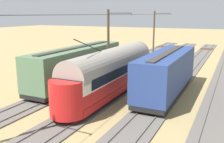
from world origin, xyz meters
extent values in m
plane|color=#937F51|center=(0.00, 0.00, 0.00)|extent=(220.00, 220.00, 0.00)
cube|color=#56514C|center=(-7.05, 0.00, 0.05)|extent=(2.80, 80.00, 0.10)
cube|color=#59544C|center=(-6.33, 0.00, 0.14)|extent=(0.07, 80.00, 0.08)
cube|color=#56514C|center=(-2.35, 0.00, 0.05)|extent=(2.80, 80.00, 0.10)
cube|color=#59544C|center=(-1.63, 0.00, 0.14)|extent=(0.07, 80.00, 0.08)
cube|color=#59544C|center=(-3.07, 0.00, 0.14)|extent=(0.07, 80.00, 0.08)
cube|color=#47331E|center=(-2.35, -32.00, 0.11)|extent=(2.50, 0.24, 0.08)
cube|color=#47331E|center=(-2.35, -31.35, 0.11)|extent=(2.50, 0.24, 0.08)
cube|color=#47331E|center=(-2.35, -30.70, 0.11)|extent=(2.50, 0.24, 0.08)
cube|color=#47331E|center=(-2.35, -30.05, 0.11)|extent=(2.50, 0.24, 0.08)
cube|color=#47331E|center=(-2.35, -29.40, 0.11)|extent=(2.50, 0.24, 0.08)
cube|color=#56514C|center=(2.35, 0.00, 0.05)|extent=(2.80, 80.00, 0.10)
cube|color=#59544C|center=(3.07, 0.00, 0.14)|extent=(0.07, 80.00, 0.08)
cube|color=#59544C|center=(1.63, 0.00, 0.14)|extent=(0.07, 80.00, 0.08)
cube|color=#47331E|center=(2.35, -32.00, 0.11)|extent=(2.50, 0.24, 0.08)
cube|color=#47331E|center=(2.35, -31.35, 0.11)|extent=(2.50, 0.24, 0.08)
cube|color=#47331E|center=(2.35, -30.70, 0.11)|extent=(2.50, 0.24, 0.08)
cube|color=#47331E|center=(2.35, -30.05, 0.11)|extent=(2.50, 0.24, 0.08)
cube|color=#47331E|center=(2.35, -29.40, 0.11)|extent=(2.50, 0.24, 0.08)
cube|color=#56514C|center=(7.05, 0.00, 0.05)|extent=(2.80, 80.00, 0.10)
cube|color=#59544C|center=(7.77, 0.00, 0.14)|extent=(0.07, 80.00, 0.08)
cube|color=#59544C|center=(6.33, 0.00, 0.14)|extent=(0.07, 80.00, 0.08)
cube|color=#47331E|center=(7.05, -32.00, 0.11)|extent=(2.50, 0.24, 0.08)
cube|color=#47331E|center=(7.05, -31.35, 0.11)|extent=(2.50, 0.24, 0.08)
cube|color=#47331E|center=(7.05, -30.70, 0.11)|extent=(2.50, 0.24, 0.08)
cube|color=#47331E|center=(7.05, -30.05, 0.11)|extent=(2.50, 0.24, 0.08)
cube|color=#47331E|center=(7.05, -29.40, 0.11)|extent=(2.50, 0.24, 0.08)
cube|color=red|center=(2.35, 5.63, 0.71)|extent=(2.65, 14.41, 0.55)
cube|color=red|center=(2.35, 5.63, 1.46)|extent=(2.55, 14.41, 0.95)
cube|color=beige|center=(2.35, 5.63, 2.46)|extent=(2.55, 14.41, 1.05)
cylinder|color=gray|center=(2.35, 5.63, 2.98)|extent=(2.65, 14.12, 2.65)
cylinder|color=red|center=(2.35, -1.52, 1.70)|extent=(2.55, 2.55, 2.55)
cylinder|color=red|center=(2.35, 12.79, 1.70)|extent=(2.55, 2.55, 2.55)
cube|color=black|center=(2.35, -2.65, 2.72)|extent=(1.63, 0.08, 0.36)
cube|color=black|center=(2.35, -2.69, 2.41)|extent=(1.73, 0.06, 0.80)
cube|color=black|center=(1.06, 5.63, 2.46)|extent=(0.04, 12.10, 0.80)
cube|color=black|center=(3.65, 5.63, 2.46)|extent=(0.04, 12.10, 0.80)
cylinder|color=silver|center=(2.35, -2.78, 1.46)|extent=(0.24, 0.06, 0.24)
cube|color=gray|center=(2.35, -2.72, 0.53)|extent=(1.94, 0.12, 0.20)
cylinder|color=black|center=(2.35, 9.80, 4.99)|extent=(0.07, 4.04, 1.43)
cylinder|color=black|center=(1.63, 1.02, 0.56)|extent=(0.10, 0.76, 0.76)
cylinder|color=black|center=(3.07, 1.02, 0.56)|extent=(0.10, 0.76, 0.76)
cylinder|color=black|center=(1.63, 10.25, 0.56)|extent=(0.10, 0.76, 0.76)
cylinder|color=black|center=(3.07, 10.25, 0.56)|extent=(0.10, 0.76, 0.76)
cube|color=#4C6B4C|center=(7.05, 4.07, 2.33)|extent=(2.90, 14.41, 3.20)
cube|color=#332D28|center=(7.05, 4.07, 3.99)|extent=(0.70, 12.97, 0.08)
cube|color=black|center=(7.05, 4.07, 0.53)|extent=(2.70, 14.41, 0.36)
cube|color=black|center=(5.57, 4.07, 2.07)|extent=(0.06, 2.20, 2.56)
cylinder|color=black|center=(6.33, -0.97, 0.60)|extent=(0.10, 0.84, 0.84)
cylinder|color=black|center=(7.77, -0.97, 0.60)|extent=(0.10, 0.84, 0.84)
cylinder|color=black|center=(6.33, 9.12, 0.60)|extent=(0.10, 0.84, 0.84)
cylinder|color=black|center=(7.77, 9.12, 0.60)|extent=(0.10, 0.84, 0.84)
cube|color=navy|center=(-2.35, 3.82, 2.33)|extent=(2.90, 12.06, 3.20)
cube|color=#332D28|center=(-2.35, 3.82, 3.99)|extent=(0.70, 10.85, 0.08)
cube|color=black|center=(-2.35, 3.82, 0.53)|extent=(2.70, 12.06, 0.36)
cube|color=black|center=(-0.87, 3.82, 2.07)|extent=(0.06, 2.20, 2.56)
cylinder|color=black|center=(-1.63, 8.04, 0.60)|extent=(0.10, 0.84, 0.84)
cylinder|color=black|center=(-3.07, 8.04, 0.60)|extent=(0.10, 0.84, 0.84)
cylinder|color=black|center=(-1.63, -0.40, 0.60)|extent=(0.10, 0.84, 0.84)
cylinder|color=black|center=(-3.07, -0.40, 0.60)|extent=(0.10, 0.84, 0.84)
cylinder|color=#423323|center=(5.05, -16.57, 3.93)|extent=(0.28, 0.28, 7.86)
cylinder|color=#2D2D2D|center=(3.70, -16.57, 7.46)|extent=(2.70, 0.10, 0.10)
sphere|color=#334733|center=(2.35, -16.57, 7.31)|extent=(0.16, 0.16, 0.16)
cylinder|color=#423323|center=(5.05, 1.01, 3.93)|extent=(0.28, 0.28, 7.86)
cylinder|color=#2D2D2D|center=(3.70, 1.01, 7.46)|extent=(2.70, 0.10, 0.10)
sphere|color=#334733|center=(2.35, 1.01, 7.31)|extent=(0.16, 0.16, 0.16)
cylinder|color=black|center=(2.35, 9.79, 7.31)|extent=(0.03, 56.73, 0.03)
cylinder|color=black|center=(3.70, -16.57, 7.46)|extent=(2.70, 0.02, 0.02)
cube|color=#47331E|center=(10.15, 0.02, 0.09)|extent=(0.24, 2.40, 0.18)
cube|color=#47331E|center=(10.45, 0.02, 0.09)|extent=(0.24, 2.40, 0.18)
cube|color=#47331E|center=(10.75, 0.02, 0.09)|extent=(0.24, 2.40, 0.18)
cube|color=#47331E|center=(10.45, -0.28, 0.27)|extent=(2.40, 0.24, 0.18)
cube|color=#47331E|center=(10.45, 0.02, 0.27)|extent=(2.40, 0.24, 0.18)
cube|color=#47331E|center=(10.45, 0.32, 0.27)|extent=(2.40, 0.24, 0.18)
cube|color=#47331E|center=(10.15, 0.02, 0.45)|extent=(0.24, 2.40, 0.18)
cube|color=#47331E|center=(10.45, 0.02, 0.45)|extent=(0.24, 2.40, 0.18)
cube|color=#47331E|center=(10.75, 0.02, 0.45)|extent=(0.24, 2.40, 0.18)
camera|label=1|loc=(-7.76, 26.81, 7.38)|focal=41.52mm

